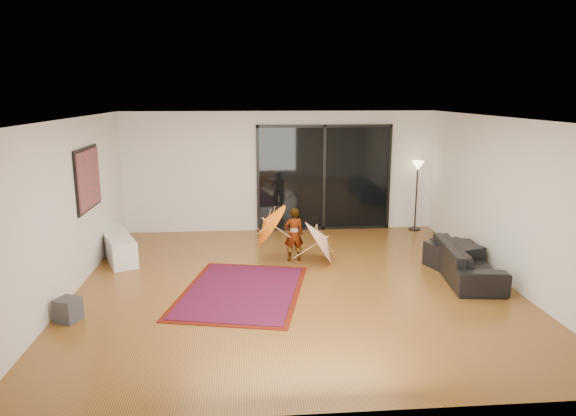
{
  "coord_description": "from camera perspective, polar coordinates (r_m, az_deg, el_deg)",
  "views": [
    {
      "loc": [
        -0.77,
        -7.94,
        3.08
      ],
      "look_at": [
        -0.04,
        0.87,
        1.1
      ],
      "focal_mm": 32.0,
      "sensor_mm": 36.0,
      "label": 1
    }
  ],
  "objects": [
    {
      "name": "floor_lamp",
      "position": [
        11.98,
        14.18,
        3.49
      ],
      "size": [
        0.27,
        0.27,
        1.59
      ],
      "color": "black",
      "rests_on": "floor"
    },
    {
      "name": "painting",
      "position": [
        9.44,
        -21.31,
        3.06
      ],
      "size": [
        0.04,
        1.28,
        1.08
      ],
      "color": "black",
      "rests_on": "wall_left"
    },
    {
      "name": "child",
      "position": [
        9.58,
        0.64,
        -2.95
      ],
      "size": [
        0.39,
        0.28,
        1.01
      ],
      "primitive_type": "imported",
      "rotation": [
        0.0,
        0.0,
        3.24
      ],
      "color": "#999999",
      "rests_on": "floor"
    },
    {
      "name": "wall_back",
      "position": [
        11.59,
        -0.9,
        4.05
      ],
      "size": [
        7.0,
        0.0,
        7.0
      ],
      "primitive_type": "plane",
      "rotation": [
        1.57,
        0.0,
        0.0
      ],
      "color": "silver",
      "rests_on": "floor"
    },
    {
      "name": "sliding_door",
      "position": [
        11.69,
        4.02,
        3.35
      ],
      "size": [
        3.06,
        0.07,
        2.4
      ],
      "color": "black",
      "rests_on": "wall_back"
    },
    {
      "name": "wall_front",
      "position": [
        4.82,
        4.8,
        -8.43
      ],
      "size": [
        7.0,
        0.0,
        7.0
      ],
      "primitive_type": "plane",
      "rotation": [
        -1.57,
        0.0,
        0.0
      ],
      "color": "silver",
      "rests_on": "floor"
    },
    {
      "name": "persian_rug",
      "position": [
        8.28,
        -5.17,
        -9.2
      ],
      "size": [
        2.33,
        2.88,
        0.02
      ],
      "rotation": [
        0.0,
        0.0,
        -0.22
      ],
      "color": "#501006",
      "rests_on": "floor"
    },
    {
      "name": "wall_right",
      "position": [
        9.18,
        23.08,
        0.74
      ],
      "size": [
        0.0,
        7.0,
        7.0
      ],
      "primitive_type": "plane",
      "rotation": [
        1.57,
        0.0,
        -1.57
      ],
      "color": "silver",
      "rests_on": "floor"
    },
    {
      "name": "wall_left",
      "position": [
        8.57,
        -23.22,
        -0.05
      ],
      "size": [
        0.0,
        7.0,
        7.0
      ],
      "primitive_type": "plane",
      "rotation": [
        1.57,
        0.0,
        1.57
      ],
      "color": "silver",
      "rests_on": "floor"
    },
    {
      "name": "parasol_white",
      "position": [
        9.51,
        4.33,
        -3.12
      ],
      "size": [
        0.65,
        0.91,
        0.96
      ],
      "rotation": [
        0.0,
        1.01,
        0.0
      ],
      "color": "white",
      "rests_on": "floor"
    },
    {
      "name": "ceiling",
      "position": [
        7.98,
        0.79,
        9.9
      ],
      "size": [
        7.0,
        7.0,
        0.0
      ],
      "primitive_type": "plane",
      "rotation": [
        3.14,
        0.0,
        0.0
      ],
      "color": "white",
      "rests_on": "wall_back"
    },
    {
      "name": "ottoman",
      "position": [
        9.73,
        17.91,
        -5.1
      ],
      "size": [
        0.98,
        0.98,
        0.44
      ],
      "primitive_type": "cube",
      "rotation": [
        0.0,
        0.0,
        0.33
      ],
      "color": "black",
      "rests_on": "floor"
    },
    {
      "name": "speaker",
      "position": [
        7.81,
        -23.27,
        -10.35
      ],
      "size": [
        0.38,
        0.38,
        0.33
      ],
      "primitive_type": "cube",
      "rotation": [
        0.0,
        0.0,
        -0.42
      ],
      "color": "#424244",
      "rests_on": "floor"
    },
    {
      "name": "media_console",
      "position": [
        10.35,
        -18.47,
        -3.96
      ],
      "size": [
        1.09,
        1.77,
        0.48
      ],
      "primitive_type": "cube",
      "rotation": [
        0.0,
        0.0,
        0.41
      ],
      "color": "white",
      "rests_on": "floor"
    },
    {
      "name": "parasol_orange",
      "position": [
        9.44,
        -2.66,
        -1.77
      ],
      "size": [
        0.65,
        0.87,
        0.89
      ],
      "rotation": [
        0.0,
        -0.94,
        0.0
      ],
      "color": "#DB5C0B",
      "rests_on": "child"
    },
    {
      "name": "floor",
      "position": [
        8.55,
        0.74,
        -8.49
      ],
      "size": [
        7.0,
        7.0,
        0.0
      ],
      "primitive_type": "plane",
      "color": "brown",
      "rests_on": "ground"
    },
    {
      "name": "sofa",
      "position": [
        9.3,
        19.18,
        -5.54
      ],
      "size": [
        1.02,
        2.09,
        0.59
      ],
      "primitive_type": "imported",
      "rotation": [
        0.0,
        0.0,
        1.45
      ],
      "color": "black",
      "rests_on": "floor"
    }
  ]
}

